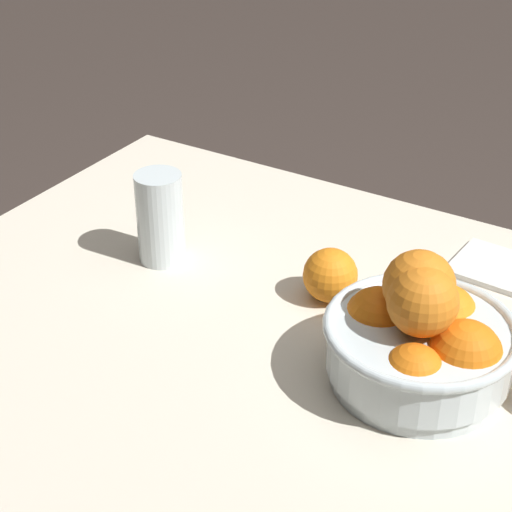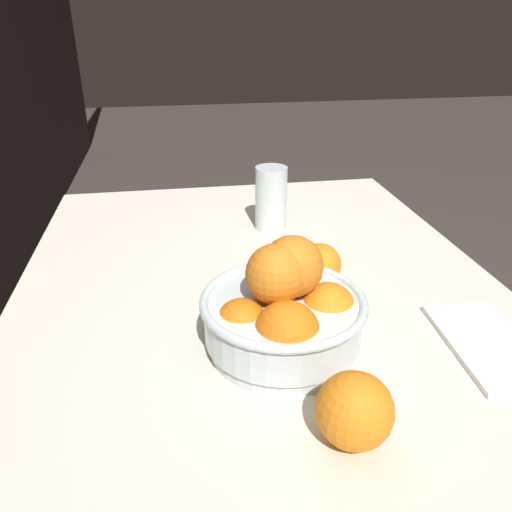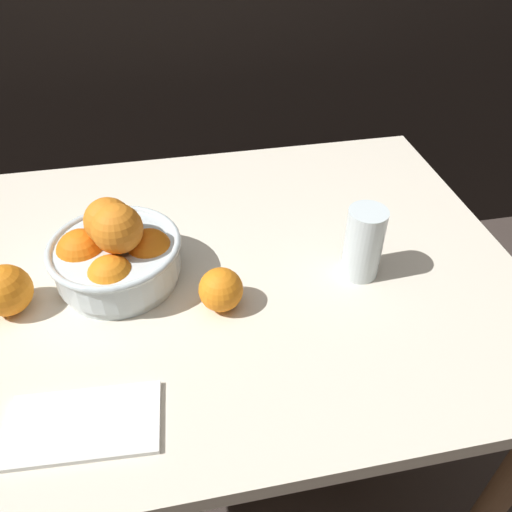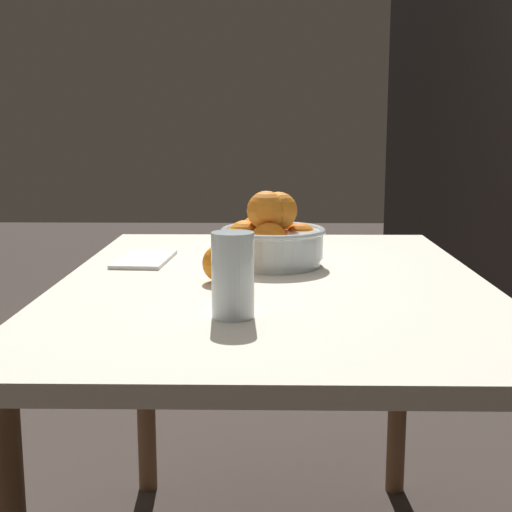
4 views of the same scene
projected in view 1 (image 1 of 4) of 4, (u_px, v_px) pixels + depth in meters
dining_table at (311, 397)px, 1.08m from camera, size 1.13×0.80×0.70m
fruit_bowl at (422, 338)px, 0.95m from camera, size 0.22×0.22×0.16m
juice_glass at (160, 221)px, 1.18m from camera, size 0.07×0.07×0.13m
orange_loose_near_bowl at (330, 275)px, 1.10m from camera, size 0.07×0.07×0.07m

